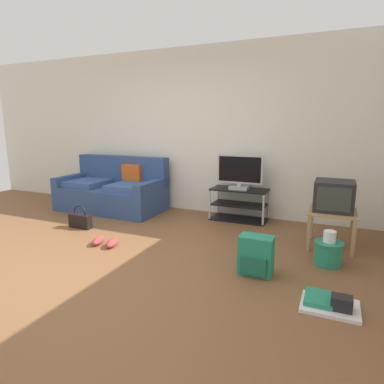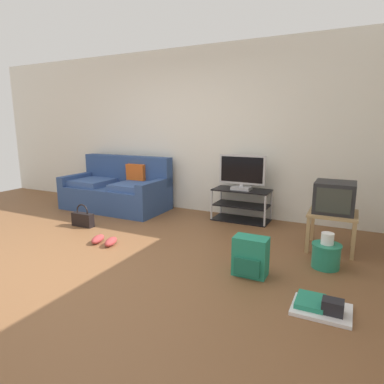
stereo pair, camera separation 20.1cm
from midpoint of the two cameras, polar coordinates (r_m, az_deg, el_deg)
name	(u,v)px [view 2 (the right image)]	position (r m, az deg, el deg)	size (l,w,h in m)	color
ground_plane	(99,259)	(3.87, -14.43, -11.19)	(9.00, 9.80, 0.02)	brown
wall_back	(195,131)	(5.65, 1.47, 10.45)	(9.00, 0.10, 2.70)	silver
couch	(118,190)	(5.94, -11.80, 0.30)	(1.80, 0.93, 0.91)	navy
tv_stand	(241,205)	(5.16, 9.65, -2.23)	(0.86, 0.43, 0.49)	black
flat_tv	(242,173)	(5.04, 9.78, 3.32)	(0.71, 0.22, 0.53)	#B2B2B7
side_table	(333,218)	(4.25, 24.43, -4.13)	(0.54, 0.54, 0.46)	tan
crt_tv	(335,197)	(4.21, 24.72, -0.81)	(0.44, 0.45, 0.36)	#232326
backpack	(250,257)	(3.36, 11.81, -10.91)	(0.33, 0.27, 0.39)	#238466
handbag	(83,219)	(5.05, -17.31, -4.46)	(0.35, 0.11, 0.33)	black
cleaning_bucket	(326,254)	(3.78, 23.66, -9.75)	(0.30, 0.30, 0.38)	#238466
sneakers_pair	(104,240)	(4.27, -13.64, -8.14)	(0.39, 0.29, 0.09)	#993333
floor_tray	(321,307)	(3.00, 23.30, -17.79)	(0.45, 0.35, 0.14)	silver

